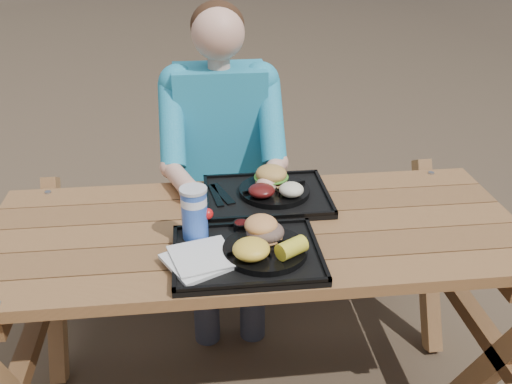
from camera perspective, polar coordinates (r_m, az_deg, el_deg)
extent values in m
cube|color=black|center=(1.76, -0.91, -6.39)|extent=(0.45, 0.35, 0.02)
cube|color=black|center=(2.09, 1.07, -0.52)|extent=(0.45, 0.35, 0.02)
cylinder|color=black|center=(1.75, 0.91, -5.82)|extent=(0.26, 0.26, 0.02)
cylinder|color=black|center=(2.09, 1.85, 0.13)|extent=(0.26, 0.26, 0.02)
cube|color=silver|center=(1.71, -5.70, -6.73)|extent=(0.25, 0.25, 0.02)
cylinder|color=#1744AF|center=(1.80, -6.17, -2.26)|extent=(0.08, 0.08, 0.16)
cylinder|color=black|center=(1.85, -1.47, -3.47)|extent=(0.05, 0.05, 0.03)
cylinder|color=yellow|center=(1.85, 0.30, -3.51)|extent=(0.05, 0.05, 0.03)
ellipsoid|color=yellow|center=(1.68, -0.48, -5.74)|extent=(0.11, 0.11, 0.06)
cube|color=black|center=(2.09, -3.38, -0.18)|extent=(0.09, 0.18, 0.01)
ellipsoid|color=#4E100F|center=(2.02, 0.56, 0.14)|extent=(0.10, 0.10, 0.04)
ellipsoid|color=beige|center=(2.03, 3.55, 0.24)|extent=(0.09, 0.09, 0.05)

